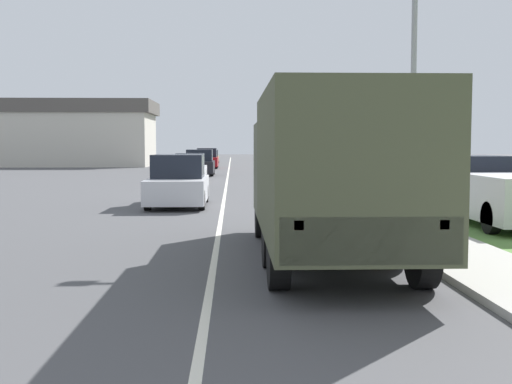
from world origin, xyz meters
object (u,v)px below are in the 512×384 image
at_px(car_fourth_ahead, 207,159).
at_px(lamp_post, 405,56).
at_px(military_truck, 327,169).
at_px(car_third_ahead, 200,164).
at_px(car_farthest_ahead, 211,157).
at_px(car_nearest_ahead, 178,183).
at_px(pickup_truck, 491,190).
at_px(car_second_ahead, 190,169).

xyz_separation_m(car_fourth_ahead, lamp_post, (6.44, -40.32, 3.46)).
relative_size(military_truck, car_third_ahead, 1.89).
bearing_deg(car_farthest_ahead, car_nearest_ahead, -89.35).
bearing_deg(car_third_ahead, car_nearest_ahead, -89.00).
relative_size(car_fourth_ahead, lamp_post, 0.69).
bearing_deg(military_truck, lamp_post, 58.93).
distance_m(car_farthest_ahead, pickup_truck, 54.84).
bearing_deg(lamp_post, military_truck, -121.07).
distance_m(car_nearest_ahead, car_third_ahead, 21.27).
bearing_deg(car_second_ahead, car_third_ahead, 88.83).
height_order(car_nearest_ahead, car_farthest_ahead, car_nearest_ahead).
xyz_separation_m(car_fourth_ahead, car_farthest_ahead, (-0.17, 14.74, -0.12)).
xyz_separation_m(car_third_ahead, lamp_post, (6.42, -27.40, 3.47)).
bearing_deg(car_nearest_ahead, lamp_post, -45.43).
relative_size(car_nearest_ahead, lamp_post, 0.63).
bearing_deg(car_second_ahead, car_farthest_ahead, 90.06).
relative_size(military_truck, lamp_post, 1.13).
xyz_separation_m(car_farthest_ahead, lamp_post, (6.61, -55.05, 3.58)).
bearing_deg(car_fourth_ahead, car_farthest_ahead, 90.67).
distance_m(car_nearest_ahead, car_second_ahead, 13.96).
relative_size(military_truck, car_fourth_ahead, 1.64).
distance_m(car_second_ahead, car_farthest_ahead, 34.97).
relative_size(military_truck, car_second_ahead, 1.97).
relative_size(pickup_truck, lamp_post, 0.83).
bearing_deg(car_fourth_ahead, car_third_ahead, -89.93).
xyz_separation_m(car_nearest_ahead, pickup_truck, (8.67, -5.15, 0.10)).
height_order(car_nearest_ahead, car_fourth_ahead, car_nearest_ahead).
xyz_separation_m(military_truck, pickup_truck, (5.12, 5.13, -0.78)).
relative_size(car_third_ahead, car_farthest_ahead, 1.05).
distance_m(car_fourth_ahead, lamp_post, 40.98).
relative_size(car_third_ahead, car_fourth_ahead, 0.87).
bearing_deg(car_nearest_ahead, car_fourth_ahead, 90.65).
height_order(car_farthest_ahead, lamp_post, lamp_post).
xyz_separation_m(car_nearest_ahead, car_fourth_ahead, (-0.39, 34.18, -0.00)).
xyz_separation_m(military_truck, car_farthest_ahead, (-4.11, 59.19, -1.00)).
bearing_deg(car_nearest_ahead, car_second_ahead, 92.14).
bearing_deg(military_truck, car_third_ahead, 97.09).
relative_size(car_nearest_ahead, car_third_ahead, 1.06).
relative_size(car_second_ahead, lamp_post, 0.58).
bearing_deg(car_farthest_ahead, car_second_ahead, -89.94).
relative_size(car_third_ahead, lamp_post, 0.60).
xyz_separation_m(car_nearest_ahead, car_second_ahead, (-0.52, 13.95, -0.07)).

